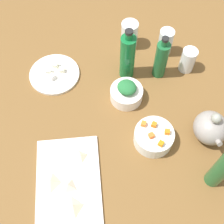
% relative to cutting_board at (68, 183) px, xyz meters
% --- Properties ---
extents(tabletop, '(1.90, 1.90, 0.03)m').
position_rel_cutting_board_xyz_m(tabletop, '(-0.23, 0.20, -0.02)').
color(tabletop, brown).
rests_on(tabletop, ground).
extents(cutting_board, '(0.36, 0.26, 0.01)m').
position_rel_cutting_board_xyz_m(cutting_board, '(0.00, 0.00, 0.00)').
color(cutting_board, silver).
rests_on(cutting_board, tabletop).
extents(plate_tofu, '(0.22, 0.22, 0.01)m').
position_rel_cutting_board_xyz_m(plate_tofu, '(-0.49, -0.01, 0.00)').
color(plate_tofu, white).
rests_on(plate_tofu, tabletop).
extents(bowl_greens, '(0.13, 0.13, 0.06)m').
position_rel_cutting_board_xyz_m(bowl_greens, '(-0.32, 0.28, 0.02)').
color(bowl_greens, white).
rests_on(bowl_greens, tabletop).
extents(bowl_carrots, '(0.15, 0.15, 0.06)m').
position_rel_cutting_board_xyz_m(bowl_carrots, '(-0.11, 0.34, 0.03)').
color(bowl_carrots, white).
rests_on(bowl_carrots, tabletop).
extents(teapot, '(0.15, 0.13, 0.15)m').
position_rel_cutting_board_xyz_m(teapot, '(-0.10, 0.55, 0.06)').
color(teapot, gray).
rests_on(teapot, tabletop).
extents(bottle_0, '(0.06, 0.06, 0.22)m').
position_rel_cutting_board_xyz_m(bottle_0, '(-0.42, 0.44, 0.09)').
color(bottle_0, '#1D5F32').
rests_on(bottle_0, tabletop).
extents(bottle_1, '(0.06, 0.06, 0.27)m').
position_rel_cutting_board_xyz_m(bottle_1, '(0.08, 0.51, 0.11)').
color(bottle_1, '#216130').
rests_on(bottle_1, tabletop).
extents(bottle_2, '(0.06, 0.06, 0.26)m').
position_rel_cutting_board_xyz_m(bottle_2, '(-0.44, 0.30, 0.11)').
color(bottle_2, '#146832').
rests_on(bottle_2, tabletop).
extents(drinking_glass_0, '(0.08, 0.08, 0.13)m').
position_rel_cutting_board_xyz_m(drinking_glass_0, '(-0.61, 0.35, 0.06)').
color(drinking_glass_0, white).
rests_on(drinking_glass_0, tabletop).
extents(drinking_glass_1, '(0.06, 0.06, 0.11)m').
position_rel_cutting_board_xyz_m(drinking_glass_1, '(-0.43, 0.57, 0.05)').
color(drinking_glass_1, white).
rests_on(drinking_glass_1, tabletop).
extents(drinking_glass_2, '(0.06, 0.06, 0.13)m').
position_rel_cutting_board_xyz_m(drinking_glass_2, '(-0.54, 0.50, 0.06)').
color(drinking_glass_2, white).
rests_on(drinking_glass_2, tabletop).
extents(carrot_cube_0, '(0.03, 0.03, 0.02)m').
position_rel_cutting_board_xyz_m(carrot_cube_0, '(-0.14, 0.34, 0.07)').
color(carrot_cube_0, orange).
rests_on(carrot_cube_0, bowl_carrots).
extents(carrot_cube_1, '(0.02, 0.02, 0.02)m').
position_rel_cutting_board_xyz_m(carrot_cube_1, '(-0.10, 0.32, 0.07)').
color(carrot_cube_1, orange).
rests_on(carrot_cube_1, bowl_carrots).
extents(carrot_cube_2, '(0.02, 0.02, 0.02)m').
position_rel_cutting_board_xyz_m(carrot_cube_2, '(-0.15, 0.31, 0.07)').
color(carrot_cube_2, orange).
rests_on(carrot_cube_2, bowl_carrots).
extents(carrot_cube_3, '(0.02, 0.02, 0.02)m').
position_rel_cutting_board_xyz_m(carrot_cube_3, '(-0.10, 0.38, 0.07)').
color(carrot_cube_3, orange).
rests_on(carrot_cube_3, bowl_carrots).
extents(carrot_cube_4, '(0.03, 0.03, 0.02)m').
position_rel_cutting_board_xyz_m(carrot_cube_4, '(-0.06, 0.35, 0.07)').
color(carrot_cube_4, orange).
rests_on(carrot_cube_4, bowl_carrots).
extents(chopped_greens_mound, '(0.11, 0.11, 0.04)m').
position_rel_cutting_board_xyz_m(chopped_greens_mound, '(-0.32, 0.28, 0.07)').
color(chopped_greens_mound, '#256B36').
rests_on(chopped_greens_mound, bowl_greens).
extents(tofu_cube_0, '(0.03, 0.03, 0.02)m').
position_rel_cutting_board_xyz_m(tofu_cube_0, '(-0.47, -0.02, 0.02)').
color(tofu_cube_0, silver).
rests_on(tofu_cube_0, plate_tofu).
extents(tofu_cube_1, '(0.03, 0.03, 0.02)m').
position_rel_cutting_board_xyz_m(tofu_cube_1, '(-0.50, 0.03, 0.02)').
color(tofu_cube_1, white).
rests_on(tofu_cube_1, plate_tofu).
extents(tofu_cube_2, '(0.02, 0.02, 0.02)m').
position_rel_cutting_board_xyz_m(tofu_cube_2, '(-0.50, -0.03, 0.02)').
color(tofu_cube_2, silver).
rests_on(tofu_cube_2, plate_tofu).
extents(tofu_cube_3, '(0.03, 0.03, 0.02)m').
position_rel_cutting_board_xyz_m(tofu_cube_3, '(-0.53, 0.00, 0.02)').
color(tofu_cube_3, white).
rests_on(tofu_cube_3, plate_tofu).
extents(dumpling_0, '(0.06, 0.06, 0.03)m').
position_rel_cutting_board_xyz_m(dumpling_0, '(0.01, -0.00, 0.02)').
color(dumpling_0, beige).
rests_on(dumpling_0, cutting_board).
extents(dumpling_1, '(0.06, 0.06, 0.03)m').
position_rel_cutting_board_xyz_m(dumpling_1, '(0.09, 0.01, 0.02)').
color(dumpling_1, beige).
rests_on(dumpling_1, cutting_board).
extents(dumpling_2, '(0.06, 0.06, 0.02)m').
position_rel_cutting_board_xyz_m(dumpling_2, '(-0.01, -0.06, 0.02)').
color(dumpling_2, beige).
rests_on(dumpling_2, cutting_board).
extents(dumpling_3, '(0.04, 0.05, 0.02)m').
position_rel_cutting_board_xyz_m(dumpling_3, '(-0.09, 0.06, 0.02)').
color(dumpling_3, beige).
rests_on(dumpling_3, cutting_board).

